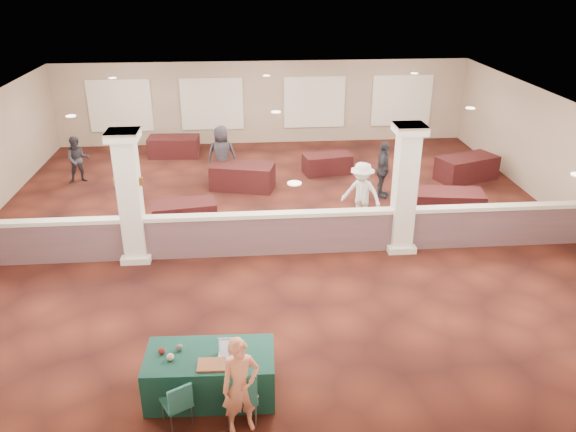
{
  "coord_description": "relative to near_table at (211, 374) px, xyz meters",
  "views": [
    {
      "loc": [
        -0.84,
        -13.81,
        6.56
      ],
      "look_at": [
        0.14,
        -2.0,
        1.22
      ],
      "focal_mm": 35.0,
      "sensor_mm": 36.0,
      "label": 1
    }
  ],
  "objects": [
    {
      "name": "attendee_c",
      "position": [
        4.85,
        8.34,
        0.48
      ],
      "size": [
        0.88,
        1.14,
        1.75
      ],
      "primitive_type": "imported",
      "rotation": [
        0.0,
        0.0,
        1.14
      ],
      "color": "black",
      "rests_on": "ground"
    },
    {
      "name": "attendee_d",
      "position": [
        -0.04,
        9.96,
        0.55
      ],
      "size": [
        0.95,
        0.53,
        1.9
      ],
      "primitive_type": "imported",
      "rotation": [
        0.0,
        0.0,
        3.12
      ],
      "color": "black",
      "rests_on": "ground"
    },
    {
      "name": "far_table_front_right",
      "position": [
        6.35,
        6.7,
        -0.02
      ],
      "size": [
        2.02,
        1.23,
        0.77
      ],
      "primitive_type": "cube",
      "rotation": [
        0.0,
        0.0,
        -0.16
      ],
      "color": "black",
      "rests_on": "ground"
    },
    {
      "name": "ceiling",
      "position": [
        1.5,
        6.4,
        2.8
      ],
      "size": [
        16.0,
        16.0,
        0.02
      ],
      "primitive_type": "cube",
      "color": "white",
      "rests_on": "wall_back"
    },
    {
      "name": "ground",
      "position": [
        1.5,
        6.4,
        -0.4
      ],
      "size": [
        16.0,
        16.0,
        0.0
      ],
      "primitive_type": "plane",
      "color": "#451A11",
      "rests_on": "ground"
    },
    {
      "name": "sconce_left",
      "position": [
        -2.28,
        4.9,
        1.6
      ],
      "size": [
        0.12,
        0.12,
        0.18
      ],
      "color": "brown",
      "rests_on": "column_left"
    },
    {
      "name": "wall_front",
      "position": [
        1.5,
        -1.6,
        1.2
      ],
      "size": [
        16.0,
        0.04,
        3.2
      ],
      "primitive_type": "cube",
      "color": "#88725E",
      "rests_on": "ground"
    },
    {
      "name": "wall_back",
      "position": [
        1.5,
        14.4,
        1.2
      ],
      "size": [
        16.0,
        0.04,
        3.2
      ],
      "primitive_type": "cube",
      "color": "#88725E",
      "rests_on": "ground"
    },
    {
      "name": "screen_glow",
      "position": [
        0.33,
        0.05,
        0.53
      ],
      "size": [
        0.33,
        0.02,
        0.21
      ],
      "primitive_type": "cube",
      "rotation": [
        0.0,
        0.0,
        -0.04
      ],
      "color": "#AEBDD1",
      "rests_on": "near_table"
    },
    {
      "name": "far_table_back_right",
      "position": [
        8.0,
        9.6,
        -0.0
      ],
      "size": [
        2.17,
        1.61,
        0.79
      ],
      "primitive_type": "cube",
      "rotation": [
        0.0,
        0.0,
        0.36
      ],
      "color": "black",
      "rests_on": "ground"
    },
    {
      "name": "far_table_front_center",
      "position": [
        0.61,
        9.4,
        -0.01
      ],
      "size": [
        2.13,
        1.42,
        0.79
      ],
      "primitive_type": "cube",
      "rotation": [
        0.0,
        0.0,
        -0.25
      ],
      "color": "black",
      "rests_on": "ground"
    },
    {
      "name": "far_table_back_center",
      "position": [
        3.5,
        10.62,
        -0.08
      ],
      "size": [
        1.72,
        1.08,
        0.65
      ],
      "primitive_type": "cube",
      "rotation": [
        0.0,
        0.0,
        0.19
      ],
      "color": "black",
      "rests_on": "ground"
    },
    {
      "name": "partition_wall",
      "position": [
        1.5,
        4.9,
        0.17
      ],
      "size": [
        15.6,
        0.28,
        1.1
      ],
      "color": "#563A43",
      "rests_on": "ground"
    },
    {
      "name": "far_table_back_left",
      "position": [
        -1.91,
        12.9,
        -0.03
      ],
      "size": [
        1.87,
        1.0,
        0.74
      ],
      "primitive_type": "cube",
      "rotation": [
        0.0,
        0.0,
        -0.04
      ],
      "color": "black",
      "rests_on": "ground"
    },
    {
      "name": "woman",
      "position": [
        0.5,
        -0.8,
        0.42
      ],
      "size": [
        0.68,
        0.55,
        1.64
      ],
      "primitive_type": "imported",
      "rotation": [
        0.0,
        0.0,
        0.3
      ],
      "color": "#FF9C6E",
      "rests_on": "ground"
    },
    {
      "name": "attendee_b",
      "position": [
        3.79,
        6.4,
        0.49
      ],
      "size": [
        1.24,
        1.09,
        1.79
      ],
      "primitive_type": "imported",
      "rotation": [
        0.0,
        0.0,
        -0.62
      ],
      "color": "#BCBCB8",
      "rests_on": "ground"
    },
    {
      "name": "laptop_screen",
      "position": [
        0.33,
        0.06,
        0.54
      ],
      "size": [
        0.36,
        0.03,
        0.24
      ],
      "primitive_type": "cube",
      "rotation": [
        0.0,
        0.0,
        -0.04
      ],
      "color": "silver",
      "rests_on": "near_table"
    },
    {
      "name": "wall_right",
      "position": [
        9.5,
        6.4,
        1.2
      ],
      "size": [
        0.04,
        16.0,
        3.2
      ],
      "primitive_type": "cube",
      "color": "#88725E",
      "rests_on": "ground"
    },
    {
      "name": "near_table",
      "position": [
        0.0,
        0.0,
        0.0
      ],
      "size": [
        2.12,
        1.12,
        0.8
      ],
      "primitive_type": "cube",
      "rotation": [
        0.0,
        0.0,
        -0.04
      ],
      "color": "#0D322E",
      "rests_on": "ground"
    },
    {
      "name": "column_right",
      "position": [
        4.5,
        4.9,
        1.24
      ],
      "size": [
        0.72,
        0.72,
        3.2
      ],
      "color": "beige",
      "rests_on": "ground"
    },
    {
      "name": "laptop_base",
      "position": [
        0.33,
        -0.07,
        0.41
      ],
      "size": [
        0.37,
        0.27,
        0.02
      ],
      "primitive_type": "cube",
      "rotation": [
        0.0,
        0.0,
        -0.04
      ],
      "color": "silver",
      "rests_on": "near_table"
    },
    {
      "name": "far_table_front_left",
      "position": [
        -1.0,
        6.7,
        -0.06
      ],
      "size": [
        1.82,
        1.11,
        0.69
      ],
      "primitive_type": "cube",
      "rotation": [
        0.0,
        0.0,
        0.16
      ],
      "color": "black",
      "rests_on": "ground"
    },
    {
      "name": "yarn_grey",
      "position": [
        -0.49,
        0.15,
        0.46
      ],
      "size": [
        0.11,
        0.11,
        0.11
      ],
      "primitive_type": "sphere",
      "color": "#48484D",
      "rests_on": "near_table"
    },
    {
      "name": "scissors",
      "position": [
        0.7,
        -0.33,
        0.41
      ],
      "size": [
        0.13,
        0.04,
        0.01
      ],
      "primitive_type": "cube",
      "rotation": [
        0.0,
        0.0,
        -0.04
      ],
      "color": "red",
      "rests_on": "near_table"
    },
    {
      "name": "attendee_a",
      "position": [
        -4.7,
        10.4,
        0.37
      ],
      "size": [
        0.83,
        0.61,
        1.54
      ],
      "primitive_type": "imported",
      "rotation": [
        0.0,
        0.0,
        0.3
      ],
      "color": "black",
      "rests_on": "ground"
    },
    {
      "name": "yarn_cream",
      "position": [
        -0.61,
        -0.09,
        0.46
      ],
      "size": [
        0.12,
        0.12,
        0.12
      ],
      "primitive_type": "sphere",
      "color": "beige",
      "rests_on": "near_table"
    },
    {
      "name": "knitting",
      "position": [
        0.05,
        -0.28,
        0.42
      ],
      "size": [
        0.45,
        0.35,
        0.03
      ],
      "primitive_type": "cube",
      "rotation": [
        0.0,
        0.0,
        -0.04
      ],
      "color": "#C45B1F",
      "rests_on": "near_table"
    },
    {
      "name": "sconce_right",
      "position": [
        -1.72,
        4.9,
        1.6
      ],
      "size": [
        0.12,
        0.12,
        0.18
      ],
      "color": "brown",
      "rests_on": "column_left"
    },
    {
      "name": "conf_chair_side",
      "position": [
        -0.46,
        -0.67,
        0.08
      ],
      "size": [
        0.56,
        0.56,
        0.82
      ],
      "rotation": [
        0.0,
        0.0,
        0.5
      ],
      "color": "#216062",
      "rests_on": "ground"
    },
    {
      "name": "conf_chair_main",
      "position": [
        0.5,
        -0.7,
        0.2
      ],
      "size": [
        0.52,
        0.52,
        1.01
      ],
      "rotation": [
        0.0,
        0.0,
        0.03
      ],
      "color": "#216062",
      "rests_on": "ground"
    },
    {
      "name": "column_left",
      "position": [
        -2.0,
        4.9,
        1.24
      ],
      "size": [
        0.72,
        0.72,
        3.2
      ],
      "color": "beige",
      "rests_on": "ground"
    },
    {
      "name": "yarn_red",
      "position": [
        -0.77,
        0.08,
        0.46
      ],
      "size": [
        0.11,
        0.11,
        0.11
      ],
      "primitive_type": "sphere",
      "color": "#5B1B12",
      "rests_on": "near_table"
    }
  ]
}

